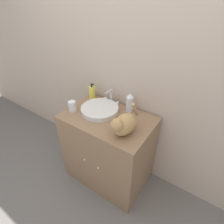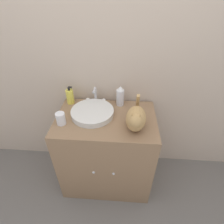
# 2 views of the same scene
# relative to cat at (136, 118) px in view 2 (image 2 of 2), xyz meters

# --- Properties ---
(ground_plane) EXTENTS (8.00, 8.00, 0.00)m
(ground_plane) POSITION_rel_cat_xyz_m (-0.24, -0.16, -0.94)
(ground_plane) COLOR slate
(wall_back) EXTENTS (6.00, 0.05, 2.50)m
(wall_back) POSITION_rel_cat_xyz_m (-0.24, 0.43, 0.31)
(wall_back) COLOR #C6B29E
(wall_back) RESTS_ON ground_plane
(vanity_cabinet) EXTENTS (0.85, 0.57, 0.84)m
(vanity_cabinet) POSITION_rel_cat_xyz_m (-0.24, 0.11, -0.52)
(vanity_cabinet) COLOR #8C6B4C
(vanity_cabinet) RESTS_ON ground_plane
(sink_basin) EXTENTS (0.36, 0.36, 0.05)m
(sink_basin) POSITION_rel_cat_xyz_m (-0.36, 0.15, -0.07)
(sink_basin) COLOR silver
(sink_basin) RESTS_ON vanity_cabinet
(faucet) EXTENTS (0.18, 0.10, 0.16)m
(faucet) POSITION_rel_cat_xyz_m (-0.36, 0.34, -0.03)
(faucet) COLOR silver
(faucet) RESTS_ON vanity_cabinet
(cat) EXTENTS (0.18, 0.35, 0.24)m
(cat) POSITION_rel_cat_xyz_m (0.00, 0.00, 0.00)
(cat) COLOR tan
(cat) RESTS_ON vanity_cabinet
(soap_bottle) EXTENTS (0.07, 0.07, 0.17)m
(soap_bottle) POSITION_rel_cat_xyz_m (-0.59, 0.32, -0.03)
(soap_bottle) COLOR #EADB4C
(soap_bottle) RESTS_ON vanity_cabinet
(spray_bottle) EXTENTS (0.07, 0.07, 0.19)m
(spray_bottle) POSITION_rel_cat_xyz_m (-0.13, 0.32, -0.01)
(spray_bottle) COLOR silver
(spray_bottle) RESTS_ON vanity_cabinet
(cup) EXTENTS (0.07, 0.07, 0.10)m
(cup) POSITION_rel_cat_xyz_m (-0.59, 0.01, -0.05)
(cup) COLOR white
(cup) RESTS_ON vanity_cabinet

